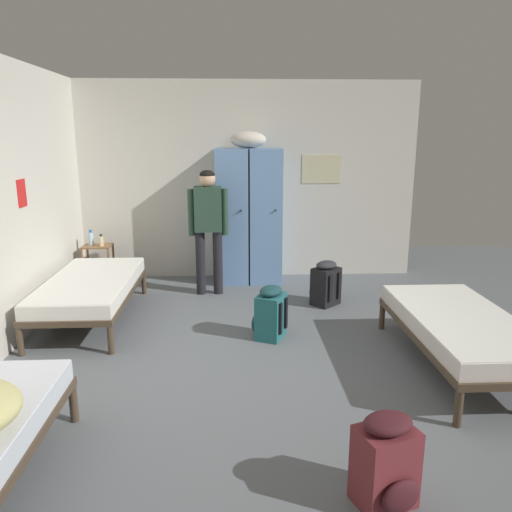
{
  "coord_description": "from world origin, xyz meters",
  "views": [
    {
      "loc": [
        -0.21,
        -4.1,
        2.03
      ],
      "look_at": [
        0.0,
        0.3,
        0.95
      ],
      "focal_mm": 34.93,
      "sensor_mm": 36.0,
      "label": 1
    }
  ],
  "objects_px": {
    "shelf_unit": "(98,261)",
    "backpack_teal": "(270,313)",
    "bed_right": "(461,327)",
    "locker_bank": "(248,213)",
    "backpack_black": "(325,284)",
    "person_traveler": "(208,221)",
    "water_bottle": "(91,238)",
    "backpack_maroon": "(386,463)",
    "lotion_bottle": "(101,241)",
    "bed_left_rear": "(90,287)"
  },
  "relations": [
    {
      "from": "shelf_unit",
      "to": "person_traveler",
      "type": "xyz_separation_m",
      "value": [
        1.53,
        -0.41,
        0.62
      ]
    },
    {
      "from": "backpack_teal",
      "to": "bed_right",
      "type": "bearing_deg",
      "value": -24.53
    },
    {
      "from": "lotion_bottle",
      "to": "backpack_maroon",
      "type": "distance_m",
      "value": 5.0
    },
    {
      "from": "bed_right",
      "to": "backpack_black",
      "type": "distance_m",
      "value": 1.96
    },
    {
      "from": "bed_left_rear",
      "to": "lotion_bottle",
      "type": "bearing_deg",
      "value": 98.1
    },
    {
      "from": "water_bottle",
      "to": "backpack_maroon",
      "type": "distance_m",
      "value": 5.13
    },
    {
      "from": "locker_bank",
      "to": "bed_left_rear",
      "type": "xyz_separation_m",
      "value": [
        -1.81,
        -1.45,
        -0.59
      ]
    },
    {
      "from": "locker_bank",
      "to": "bed_left_rear",
      "type": "bearing_deg",
      "value": -141.24
    },
    {
      "from": "backpack_black",
      "to": "shelf_unit",
      "type": "bearing_deg",
      "value": 162.89
    },
    {
      "from": "shelf_unit",
      "to": "person_traveler",
      "type": "height_order",
      "value": "person_traveler"
    },
    {
      "from": "backpack_black",
      "to": "backpack_teal",
      "type": "bearing_deg",
      "value": -127.09
    },
    {
      "from": "water_bottle",
      "to": "backpack_maroon",
      "type": "height_order",
      "value": "water_bottle"
    },
    {
      "from": "bed_left_rear",
      "to": "lotion_bottle",
      "type": "relative_size",
      "value": 11.75
    },
    {
      "from": "shelf_unit",
      "to": "bed_left_rear",
      "type": "xyz_separation_m",
      "value": [
        0.25,
        -1.3,
        0.04
      ]
    },
    {
      "from": "locker_bank",
      "to": "backpack_teal",
      "type": "bearing_deg",
      "value": -85.94
    },
    {
      "from": "bed_right",
      "to": "lotion_bottle",
      "type": "height_order",
      "value": "lotion_bottle"
    },
    {
      "from": "locker_bank",
      "to": "water_bottle",
      "type": "distance_m",
      "value": 2.16
    },
    {
      "from": "shelf_unit",
      "to": "backpack_black",
      "type": "bearing_deg",
      "value": -17.11
    },
    {
      "from": "lotion_bottle",
      "to": "bed_left_rear",
      "type": "bearing_deg",
      "value": -81.9
    },
    {
      "from": "shelf_unit",
      "to": "backpack_maroon",
      "type": "relative_size",
      "value": 1.04
    },
    {
      "from": "bed_right",
      "to": "bed_left_rear",
      "type": "xyz_separation_m",
      "value": [
        -3.59,
        1.34,
        0.0
      ]
    },
    {
      "from": "lotion_bottle",
      "to": "backpack_black",
      "type": "relative_size",
      "value": 0.29
    },
    {
      "from": "bed_right",
      "to": "backpack_black",
      "type": "xyz_separation_m",
      "value": [
        -0.89,
        1.74,
        -0.12
      ]
    },
    {
      "from": "bed_left_rear",
      "to": "backpack_teal",
      "type": "bearing_deg",
      "value": -17.03
    },
    {
      "from": "lotion_bottle",
      "to": "backpack_teal",
      "type": "height_order",
      "value": "lotion_bottle"
    },
    {
      "from": "shelf_unit",
      "to": "water_bottle",
      "type": "distance_m",
      "value": 0.33
    },
    {
      "from": "shelf_unit",
      "to": "bed_left_rear",
      "type": "bearing_deg",
      "value": -79.15
    },
    {
      "from": "person_traveler",
      "to": "backpack_black",
      "type": "xyz_separation_m",
      "value": [
        1.43,
        -0.5,
        -0.71
      ]
    },
    {
      "from": "locker_bank",
      "to": "bed_right",
      "type": "relative_size",
      "value": 1.09
    },
    {
      "from": "shelf_unit",
      "to": "water_bottle",
      "type": "bearing_deg",
      "value": 165.96
    },
    {
      "from": "bed_right",
      "to": "water_bottle",
      "type": "bearing_deg",
      "value": 145.74
    },
    {
      "from": "backpack_teal",
      "to": "locker_bank",
      "type": "bearing_deg",
      "value": 94.06
    },
    {
      "from": "shelf_unit",
      "to": "lotion_bottle",
      "type": "height_order",
      "value": "lotion_bottle"
    },
    {
      "from": "locker_bank",
      "to": "backpack_black",
      "type": "bearing_deg",
      "value": -49.64
    },
    {
      "from": "lotion_bottle",
      "to": "backpack_teal",
      "type": "xyz_separation_m",
      "value": [
        2.13,
        -1.86,
        -0.38
      ]
    },
    {
      "from": "shelf_unit",
      "to": "backpack_teal",
      "type": "bearing_deg",
      "value": -40.83
    },
    {
      "from": "bed_left_rear",
      "to": "backpack_maroon",
      "type": "height_order",
      "value": "backpack_maroon"
    },
    {
      "from": "person_traveler",
      "to": "backpack_black",
      "type": "height_order",
      "value": "person_traveler"
    },
    {
      "from": "person_traveler",
      "to": "backpack_teal",
      "type": "bearing_deg",
      "value": -65.67
    },
    {
      "from": "locker_bank",
      "to": "bed_right",
      "type": "bearing_deg",
      "value": -57.48
    },
    {
      "from": "bed_right",
      "to": "person_traveler",
      "type": "relative_size",
      "value": 1.19
    },
    {
      "from": "lotion_bottle",
      "to": "backpack_black",
      "type": "bearing_deg",
      "value": -16.78
    },
    {
      "from": "shelf_unit",
      "to": "bed_right",
      "type": "bearing_deg",
      "value": -34.61
    },
    {
      "from": "lotion_bottle",
      "to": "backpack_teal",
      "type": "bearing_deg",
      "value": -41.14
    },
    {
      "from": "locker_bank",
      "to": "backpack_teal",
      "type": "height_order",
      "value": "locker_bank"
    },
    {
      "from": "bed_left_rear",
      "to": "water_bottle",
      "type": "xyz_separation_m",
      "value": [
        -0.33,
        1.32,
        0.28
      ]
    },
    {
      "from": "person_traveler",
      "to": "backpack_black",
      "type": "distance_m",
      "value": 1.67
    },
    {
      "from": "bed_right",
      "to": "backpack_teal",
      "type": "xyz_separation_m",
      "value": [
        -1.64,
        0.75,
        -0.12
      ]
    },
    {
      "from": "person_traveler",
      "to": "backpack_teal",
      "type": "distance_m",
      "value": 1.78
    },
    {
      "from": "lotion_bottle",
      "to": "water_bottle",
      "type": "bearing_deg",
      "value": 158.2
    }
  ]
}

